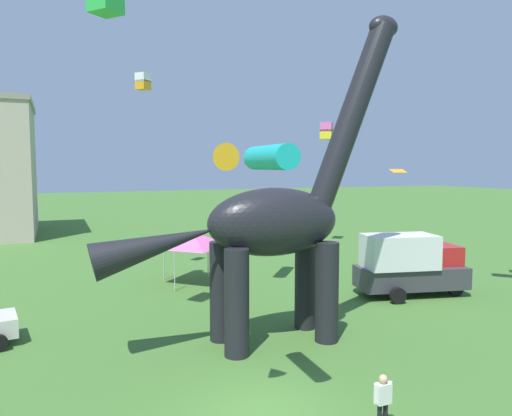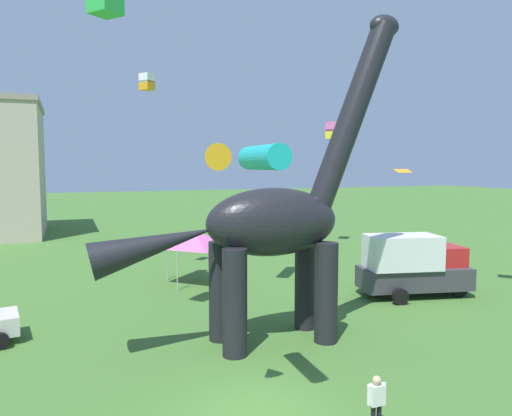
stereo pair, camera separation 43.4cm
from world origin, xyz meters
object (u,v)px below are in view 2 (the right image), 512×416
Objects in this scene: kite_high_right at (403,171)px; kite_trailing at (147,82)px; dinosaur_sculpture at (272,222)px; parked_box_truck at (413,265)px; kite_mid_right at (332,131)px; kite_far_left at (281,211)px; festival_canopy_tent at (195,239)px; person_strolling_adult at (376,398)px; kite_mid_left at (253,157)px.

kite_high_right is 1.16× the size of kite_trailing.
dinosaur_sculpture is 10.24m from parked_box_truck.
dinosaur_sculpture is at bearing -148.18° from parked_box_truck.
kite_far_left is at bearing -133.39° from kite_mid_right.
kite_far_left is (-8.48, 0.10, -2.29)m from kite_high_right.
kite_high_right is at bearing -13.09° from kite_trailing.
kite_far_left is (4.79, -1.29, 1.54)m from festival_canopy_tent.
kite_far_left reaches higher than parked_box_truck.
festival_canopy_tent is 13.89m from kite_high_right.
person_strolling_adult is at bearing -88.93° from festival_canopy_tent.
kite_trailing is (-15.84, -5.86, 1.96)m from kite_mid_right.
kite_far_left is 16.12m from kite_mid_left.
dinosaur_sculpture is 5.70× the size of kite_mid_left.
parked_box_truck reaches higher than festival_canopy_tent.
dinosaur_sculpture is at bearing -146.17° from kite_high_right.
dinosaur_sculpture is 14.31m from kite_trailing.
dinosaur_sculpture is at bearing -116.77° from kite_far_left.
festival_canopy_tent is at bearing 164.89° from kite_far_left.
kite_high_right is at bearing -0.66° from kite_far_left.
dinosaur_sculpture reaches higher than parked_box_truck.
person_strolling_adult is 6.76m from kite_mid_left.
dinosaur_sculpture is 10.24m from festival_canopy_tent.
kite_trailing reaches higher than kite_high_right.
parked_box_truck is at bearing 20.79° from dinosaur_sculpture.
kite_far_left is 3.18× the size of kite_trailing.
person_strolling_adult is 0.49× the size of kite_far_left.
parked_box_truck is 4.05× the size of person_strolling_adult.
dinosaur_sculpture is at bearing -126.23° from kite_mid_right.
kite_far_left is at bearing -26.58° from kite_trailing.
kite_high_right is at bearing -5.99° from festival_canopy_tent.
dinosaur_sculpture is 15.61m from kite_high_right.
kite_trailing reaches higher than kite_mid_left.
festival_canopy_tent is 5.20m from kite_far_left.
kite_trailing is at bearing 134.92° from festival_canopy_tent.
dinosaur_sculpture is 6.51m from kite_mid_left.
kite_far_left is (-4.88, 5.57, 2.44)m from parked_box_truck.
kite_mid_right is (0.37, 9.46, 3.21)m from kite_high_right.
dinosaur_sculpture is at bearing -78.05° from kite_trailing.
kite_high_right is 0.37× the size of kite_far_left.
kite_mid_right is 0.60× the size of kite_mid_left.
festival_canopy_tent is 3.33× the size of kite_trailing.
person_strolling_adult is (-9.36, -9.95, -0.76)m from parked_box_truck.
kite_high_right is 9.99m from kite_mid_right.
dinosaur_sculpture is 4.23× the size of kite_far_left.
festival_canopy_tent is (-0.39, 10.03, -2.04)m from dinosaur_sculpture.
kite_trailing reaches higher than kite_mid_right.
kite_mid_left is at bearing -117.17° from kite_far_left.
kite_trailing reaches higher than person_strolling_adult.
parked_box_truck is 4.40× the size of kite_mid_right.
kite_high_right is (12.88, 8.63, 1.79)m from dinosaur_sculpture.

